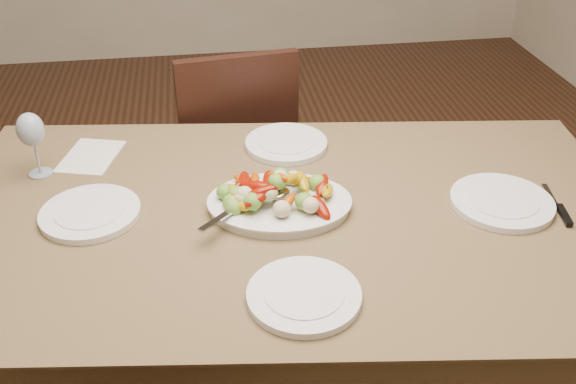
# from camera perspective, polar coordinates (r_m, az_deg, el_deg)

# --- Properties ---
(floor) EXTENTS (6.00, 6.00, 0.00)m
(floor) POSITION_cam_1_polar(r_m,az_deg,el_deg) (2.36, -6.64, -14.22)
(floor) COLOR #3A2011
(floor) RESTS_ON ground
(dining_table) EXTENTS (1.96, 1.27, 0.76)m
(dining_table) POSITION_cam_1_polar(r_m,az_deg,el_deg) (1.93, 0.00, -11.10)
(dining_table) COLOR brown
(dining_table) RESTS_ON ground
(chair_far) EXTENTS (0.47, 0.47, 0.95)m
(chair_far) POSITION_cam_1_polar(r_m,az_deg,el_deg) (2.54, -5.05, 3.37)
(chair_far) COLOR black
(chair_far) RESTS_ON ground
(serving_platter) EXTENTS (0.40, 0.32, 0.02)m
(serving_platter) POSITION_cam_1_polar(r_m,az_deg,el_deg) (1.69, -0.76, -1.20)
(serving_platter) COLOR white
(serving_platter) RESTS_ON dining_table
(roasted_vegetables) EXTENTS (0.32, 0.24, 0.09)m
(roasted_vegetables) POSITION_cam_1_polar(r_m,az_deg,el_deg) (1.66, -0.77, 0.44)
(roasted_vegetables) COLOR #7A0F02
(roasted_vegetables) RESTS_ON serving_platter
(serving_spoon) EXTENTS (0.25, 0.23, 0.03)m
(serving_spoon) POSITION_cam_1_polar(r_m,az_deg,el_deg) (1.64, -3.02, -0.88)
(serving_spoon) COLOR #9EA0A8
(serving_spoon) RESTS_ON serving_platter
(plate_left) EXTENTS (0.26, 0.26, 0.02)m
(plate_left) POSITION_cam_1_polar(r_m,az_deg,el_deg) (1.74, -17.17, -1.82)
(plate_left) COLOR white
(plate_left) RESTS_ON dining_table
(plate_right) EXTENTS (0.27, 0.27, 0.02)m
(plate_right) POSITION_cam_1_polar(r_m,az_deg,el_deg) (1.80, 18.46, -0.87)
(plate_right) COLOR white
(plate_right) RESTS_ON dining_table
(plate_far) EXTENTS (0.25, 0.25, 0.02)m
(plate_far) POSITION_cam_1_polar(r_m,az_deg,el_deg) (1.99, -0.16, 4.30)
(plate_far) COLOR white
(plate_far) RESTS_ON dining_table
(plate_near) EXTENTS (0.25, 0.25, 0.02)m
(plate_near) POSITION_cam_1_polar(r_m,az_deg,el_deg) (1.42, 1.43, -9.19)
(plate_near) COLOR white
(plate_near) RESTS_ON dining_table
(wine_glass) EXTENTS (0.08, 0.08, 0.20)m
(wine_glass) POSITION_cam_1_polar(r_m,az_deg,el_deg) (1.93, -21.67, 4.07)
(wine_glass) COLOR #8C99A5
(wine_glass) RESTS_ON dining_table
(menu_card) EXTENTS (0.20, 0.24, 0.00)m
(menu_card) POSITION_cam_1_polar(r_m,az_deg,el_deg) (2.02, -17.13, 3.05)
(menu_card) COLOR silver
(menu_card) RESTS_ON dining_table
(table_knife) EXTENTS (0.05, 0.20, 0.01)m
(table_knife) POSITION_cam_1_polar(r_m,az_deg,el_deg) (1.84, 22.82, -1.21)
(table_knife) COLOR #9EA0A8
(table_knife) RESTS_ON dining_table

